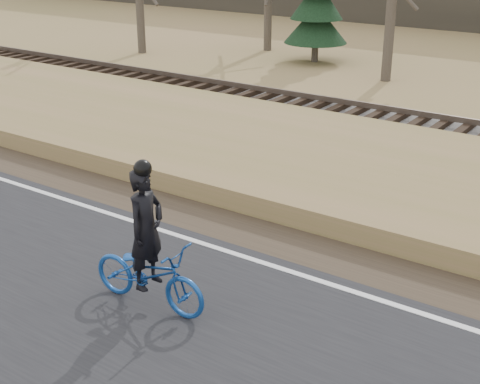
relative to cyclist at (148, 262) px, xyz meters
The scene contains 9 objects.
ground 2.24m from the cyclist, 116.53° to the left, with size 120.00×120.00×0.00m, color #94704B.
road 1.36m from the cyclist, 146.36° to the right, with size 120.00×6.00×0.06m, color black.
edge_line 2.39m from the cyclist, 114.28° to the left, with size 120.00×0.12×0.01m, color silver.
shoulder 3.31m from the cyclist, 106.94° to the left, with size 120.00×1.60×0.04m, color #473A2B.
embankment 6.17m from the cyclist, 98.76° to the left, with size 120.00×5.00×0.44m, color #94704B.
ballast 9.94m from the cyclist, 95.42° to the left, with size 120.00×3.00×0.45m, color slate.
railroad 9.92m from the cyclist, 95.42° to the left, with size 120.00×2.40×0.29m.
cyclist is the anchor object (origin of this frame).
conifer 19.78m from the cyclist, 111.51° to the left, with size 2.60×2.60×5.19m.
Camera 1 is at (6.98, -8.26, 5.41)m, focal length 50.00 mm.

